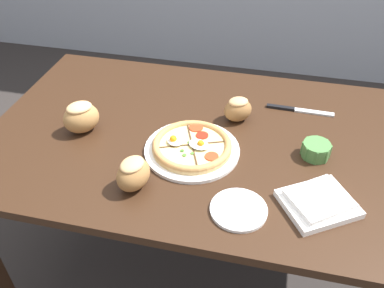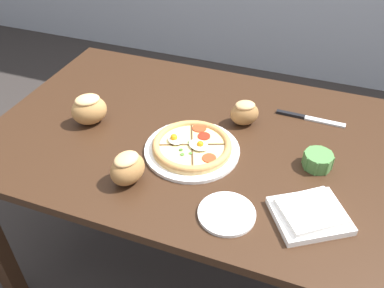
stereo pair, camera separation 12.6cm
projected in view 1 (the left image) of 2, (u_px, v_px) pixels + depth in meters
The scene contains 10 objects.
ground_plane at pixel (212, 269), 1.80m from camera, with size 12.00×12.00×0.00m, color #2D2826.
dining_table at pixel (218, 158), 1.39m from camera, with size 1.55×0.90×0.74m.
pizza at pixel (192, 147), 1.27m from camera, with size 0.30×0.30×0.05m.
ramekin_bowl at pixel (316, 150), 1.25m from camera, with size 0.09×0.09×0.05m.
napkin_folded at pixel (319, 202), 1.09m from camera, with size 0.24×0.23×0.04m.
bread_piece_near at pixel (238, 109), 1.39m from camera, with size 0.12×0.11×0.09m.
bread_piece_mid at pixel (133, 173), 1.13m from camera, with size 0.11×0.13×0.10m.
bread_piece_far at pixel (81, 117), 1.33m from camera, with size 0.15×0.15×0.11m.
knife_main at pixel (299, 110), 1.46m from camera, with size 0.24×0.02×0.01m.
side_saucer at pixel (239, 210), 1.09m from camera, with size 0.15×0.15×0.01m.
Camera 1 is at (0.15, -1.05, 1.57)m, focal length 38.00 mm.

